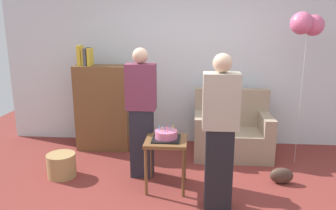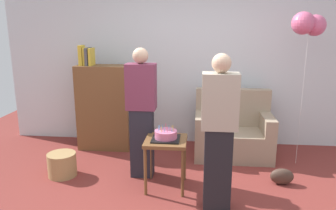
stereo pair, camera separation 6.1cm
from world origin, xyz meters
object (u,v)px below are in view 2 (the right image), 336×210
(side_table, at_px, (166,147))
(birthday_cake, at_px, (166,135))
(wicker_basket, at_px, (62,165))
(person_blowing_candles, at_px, (142,113))
(balloon_bunch, at_px, (309,24))
(bookshelf, at_px, (104,106))
(couch, at_px, (233,133))
(person_holding_cake, at_px, (219,133))
(handbag, at_px, (282,176))

(side_table, xyz_separation_m, birthday_cake, (-0.00, 0.00, 0.14))
(wicker_basket, bearing_deg, person_blowing_candles, 6.83)
(side_table, height_order, person_blowing_candles, person_blowing_candles)
(balloon_bunch, bearing_deg, person_blowing_candles, -163.01)
(bookshelf, xyz_separation_m, birthday_cake, (1.08, -1.21, -0.02))
(couch, distance_m, side_table, 1.41)
(person_holding_cake, bearing_deg, birthday_cake, -36.18)
(balloon_bunch, bearing_deg, wicker_basket, -166.27)
(bookshelf, distance_m, person_holding_cake, 2.32)
(person_blowing_candles, distance_m, balloon_bunch, 2.43)
(birthday_cake, xyz_separation_m, handbag, (1.40, 0.21, -0.55))
(couch, xyz_separation_m, handbag, (0.52, -0.89, -0.24))
(bookshelf, height_order, birthday_cake, bookshelf)
(birthday_cake, height_order, handbag, birthday_cake)
(bookshelf, bearing_deg, person_holding_cake, -44.01)
(bookshelf, relative_size, handbag, 5.70)
(side_table, bearing_deg, person_holding_cake, -34.58)
(wicker_basket, bearing_deg, handbag, 0.77)
(side_table, xyz_separation_m, person_holding_cake, (0.58, -0.40, 0.32))
(person_blowing_candles, bearing_deg, balloon_bunch, 9.04)
(couch, relative_size, side_table, 1.83)
(bookshelf, distance_m, side_table, 1.63)
(couch, bearing_deg, person_blowing_candles, -146.47)
(person_blowing_candles, bearing_deg, side_table, -49.38)
(bookshelf, relative_size, person_holding_cake, 0.98)
(handbag, height_order, balloon_bunch, balloon_bunch)
(wicker_basket, distance_m, balloon_bunch, 3.65)
(person_blowing_candles, xyz_separation_m, person_holding_cake, (0.91, -0.69, 0.00))
(bookshelf, xyz_separation_m, person_holding_cake, (1.66, -1.61, 0.16))
(birthday_cake, relative_size, person_holding_cake, 0.20)
(birthday_cake, bearing_deg, balloon_bunch, 27.99)
(couch, height_order, balloon_bunch, balloon_bunch)
(couch, bearing_deg, handbag, -59.51)
(bookshelf, distance_m, balloon_bunch, 3.10)
(birthday_cake, distance_m, wicker_basket, 1.46)
(side_table, bearing_deg, wicker_basket, 172.79)
(couch, xyz_separation_m, birthday_cake, (-0.87, -1.09, 0.31))
(birthday_cake, bearing_deg, wicker_basket, 172.79)
(person_blowing_candles, height_order, person_holding_cake, same)
(bookshelf, xyz_separation_m, wicker_basket, (-0.27, -1.04, -0.52))
(bookshelf, relative_size, birthday_cake, 4.99)
(couch, bearing_deg, wicker_basket, -157.53)
(person_blowing_candles, relative_size, person_holding_cake, 1.00)
(person_blowing_candles, xyz_separation_m, handbag, (1.73, -0.09, -0.73))
(wicker_basket, height_order, handbag, wicker_basket)
(wicker_basket, xyz_separation_m, handbag, (2.75, 0.04, -0.05))
(wicker_basket, height_order, balloon_bunch, balloon_bunch)
(wicker_basket, bearing_deg, bookshelf, 75.34)
(balloon_bunch, bearing_deg, person_holding_cake, -131.39)
(person_holding_cake, height_order, balloon_bunch, balloon_bunch)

